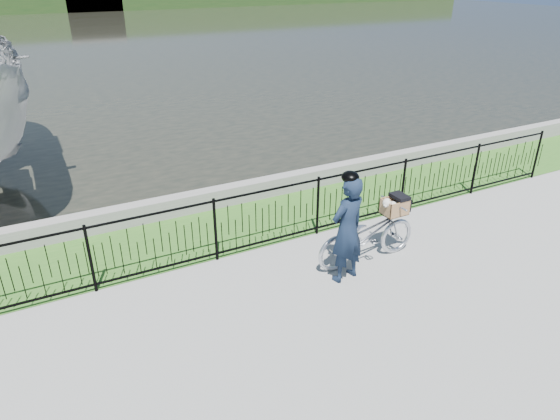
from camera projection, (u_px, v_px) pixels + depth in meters
ground at (315, 292)px, 7.71m from camera, size 120.00×120.00×0.00m
grass_strip at (247, 223)px, 9.78m from camera, size 60.00×2.00×0.01m
water at (64, 41)px, 33.99m from camera, size 120.00×120.00×0.00m
quay_wall at (227, 195)px, 10.49m from camera, size 60.00×0.30×0.40m
fence at (269, 217)px, 8.73m from camera, size 14.00×0.06×1.15m
bicycle_rig at (368, 234)px, 8.32m from camera, size 1.90×0.66×1.12m
cyclist at (347, 228)px, 7.67m from camera, size 0.71×0.54×1.83m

